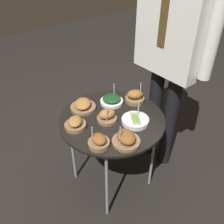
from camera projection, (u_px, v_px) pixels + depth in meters
The scene contains 11 objects.
ground_plane at pixel (112, 180), 2.06m from camera, with size 8.00×8.00×0.00m, color black.
serving_cart at pixel (112, 123), 1.70m from camera, with size 0.71×0.71×0.64m.
bowl_roast_front_center at pixel (135, 97), 1.82m from camera, with size 0.14×0.15×0.17m.
bowl_roast_mid_right at pixel (126, 139), 1.46m from camera, with size 0.17×0.17×0.15m.
bowl_roast_front_right at pixel (107, 116), 1.64m from camera, with size 0.13×0.13×0.13m.
bowl_roast_center at pixel (75, 124), 1.58m from camera, with size 0.14×0.14×0.07m.
bowl_roast_mid_left at pixel (83, 105), 1.75m from camera, with size 0.18×0.18×0.07m.
bowl_asparagus_front_left at pixel (135, 121), 1.63m from camera, with size 0.18×0.18×0.14m.
bowl_spinach_near_rim at pixel (112, 100), 1.81m from camera, with size 0.17×0.17×0.13m.
bowl_roast_far_rim at pixel (99, 142), 1.45m from camera, with size 0.13×0.13×0.14m.
waiter_figure at pixel (173, 37), 1.65m from camera, with size 0.64×0.24×1.73m.
Camera 1 is at (1.04, -0.83, 1.67)m, focal length 40.00 mm.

